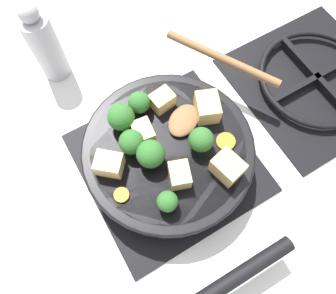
# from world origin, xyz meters

# --- Properties ---
(ground_plane) EXTENTS (2.40, 2.40, 0.00)m
(ground_plane) POSITION_xyz_m (0.00, 0.00, 0.00)
(ground_plane) COLOR silver
(front_burner_grate) EXTENTS (0.31, 0.31, 0.03)m
(front_burner_grate) POSITION_xyz_m (0.00, 0.00, 0.01)
(front_burner_grate) COLOR black
(front_burner_grate) RESTS_ON ground_plane
(rear_burner_grate) EXTENTS (0.31, 0.31, 0.03)m
(rear_burner_grate) POSITION_xyz_m (0.00, 0.36, 0.01)
(rear_burner_grate) COLOR black
(rear_burner_grate) RESTS_ON ground_plane
(skillet_pan) EXTENTS (0.39, 0.30, 0.05)m
(skillet_pan) POSITION_xyz_m (0.00, -0.00, 0.06)
(skillet_pan) COLOR black
(skillet_pan) RESTS_ON front_burner_grate
(wooden_spoon) EXTENTS (0.22, 0.24, 0.02)m
(wooden_spoon) POSITION_xyz_m (-0.07, 0.12, 0.09)
(wooden_spoon) COLOR brown
(wooden_spoon) RESTS_ON skillet_pan
(tofu_cube_center_large) EXTENTS (0.05, 0.06, 0.03)m
(tofu_cube_center_large) POSITION_xyz_m (-0.02, -0.10, 0.10)
(tofu_cube_center_large) COLOR #DBB770
(tofu_cube_center_large) RESTS_ON skillet_pan
(tofu_cube_near_handle) EXTENTS (0.06, 0.05, 0.04)m
(tofu_cube_near_handle) POSITION_xyz_m (-0.02, 0.09, 0.10)
(tofu_cube_near_handle) COLOR #DBB770
(tofu_cube_near_handle) RESTS_ON skillet_pan
(tofu_cube_east_chunk) EXTENTS (0.04, 0.04, 0.03)m
(tofu_cube_east_chunk) POSITION_xyz_m (-0.04, -0.03, 0.09)
(tofu_cube_east_chunk) COLOR #DBB770
(tofu_cube_east_chunk) RESTS_ON skillet_pan
(tofu_cube_west_chunk) EXTENTS (0.05, 0.04, 0.03)m
(tofu_cube_west_chunk) POSITION_xyz_m (0.06, -0.01, 0.10)
(tofu_cube_west_chunk) COLOR #DBB770
(tofu_cube_west_chunk) RESTS_ON skillet_pan
(tofu_cube_back_piece) EXTENTS (0.04, 0.04, 0.03)m
(tofu_cube_back_piece) POSITION_xyz_m (-0.08, 0.03, 0.09)
(tofu_cube_back_piece) COLOR #DBB770
(tofu_cube_back_piece) RESTS_ON skillet_pan
(tofu_cube_front_piece) EXTENTS (0.05, 0.05, 0.04)m
(tofu_cube_front_piece) POSITION_xyz_m (0.09, 0.06, 0.10)
(tofu_cube_front_piece) COLOR #DBB770
(tofu_cube_front_piece) RESTS_ON skillet_pan
(broccoli_floret_near_spoon) EXTENTS (0.04, 0.04, 0.05)m
(broccoli_floret_near_spoon) POSITION_xyz_m (-0.03, -0.05, 0.11)
(broccoli_floret_near_spoon) COLOR #709956
(broccoli_floret_near_spoon) RESTS_ON skillet_pan
(broccoli_floret_center_top) EXTENTS (0.05, 0.05, 0.05)m
(broccoli_floret_center_top) POSITION_xyz_m (-0.08, -0.05, 0.11)
(broccoli_floret_center_top) COLOR #709956
(broccoli_floret_center_top) RESTS_ON skillet_pan
(broccoli_floret_east_rim) EXTENTS (0.04, 0.04, 0.05)m
(broccoli_floret_east_rim) POSITION_xyz_m (-0.09, -0.01, 0.10)
(broccoli_floret_east_rim) COLOR #709956
(broccoli_floret_east_rim) RESTS_ON skillet_pan
(broccoli_floret_west_rim) EXTENTS (0.03, 0.03, 0.04)m
(broccoli_floret_west_rim) POSITION_xyz_m (0.09, -0.05, 0.10)
(broccoli_floret_west_rim) COLOR #709956
(broccoli_floret_west_rim) RESTS_ON skillet_pan
(broccoli_floret_north_edge) EXTENTS (0.04, 0.04, 0.05)m
(broccoli_floret_north_edge) POSITION_xyz_m (0.03, 0.05, 0.11)
(broccoli_floret_north_edge) COLOR #709956
(broccoli_floret_north_edge) RESTS_ON skillet_pan
(broccoli_floret_south_cluster) EXTENTS (0.05, 0.05, 0.05)m
(broccoli_floret_south_cluster) POSITION_xyz_m (0.01, -0.04, 0.11)
(broccoli_floret_south_cluster) COLOR #709956
(broccoli_floret_south_cluster) RESTS_ON skillet_pan
(carrot_slice_orange_thin) EXTENTS (0.03, 0.03, 0.01)m
(carrot_slice_orange_thin) POSITION_xyz_m (0.03, -0.11, 0.08)
(carrot_slice_orange_thin) COLOR orange
(carrot_slice_orange_thin) RESTS_ON skillet_pan
(carrot_slice_near_center) EXTENTS (0.03, 0.03, 0.01)m
(carrot_slice_near_center) POSITION_xyz_m (0.04, 0.09, 0.08)
(carrot_slice_near_center) COLOR orange
(carrot_slice_near_center) RESTS_ON skillet_pan
(pepper_mill) EXTENTS (0.06, 0.06, 0.18)m
(pepper_mill) POSITION_xyz_m (-0.30, -0.10, 0.08)
(pepper_mill) COLOR #B2B2B7
(pepper_mill) RESTS_ON ground_plane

